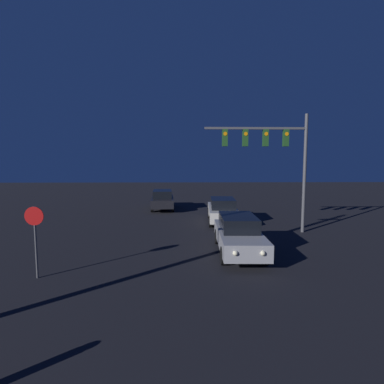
% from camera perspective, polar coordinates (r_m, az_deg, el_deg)
% --- Properties ---
extents(car_near, '(1.90, 4.94, 1.59)m').
position_cam_1_polar(car_near, '(13.11, 8.84, -7.85)').
color(car_near, '#99999E').
rests_on(car_near, ground_plane).
extents(car_mid, '(1.99, 4.97, 1.59)m').
position_cam_1_polar(car_mid, '(19.36, 5.81, -3.39)').
color(car_mid, beige).
rests_on(car_mid, ground_plane).
extents(car_far, '(2.05, 4.98, 1.59)m').
position_cam_1_polar(car_far, '(24.80, -5.65, -1.37)').
color(car_far, black).
rests_on(car_far, ground_plane).
extents(traffic_signal_mast, '(5.59, 0.30, 6.47)m').
position_cam_1_polar(traffic_signal_mast, '(16.93, 15.27, 7.74)').
color(traffic_signal_mast, '#4C4C51').
rests_on(traffic_signal_mast, ground_plane).
extents(stop_sign, '(0.62, 0.07, 2.43)m').
position_cam_1_polar(stop_sign, '(11.26, -27.74, -6.35)').
color(stop_sign, '#4C4C51').
rests_on(stop_sign, ground_plane).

